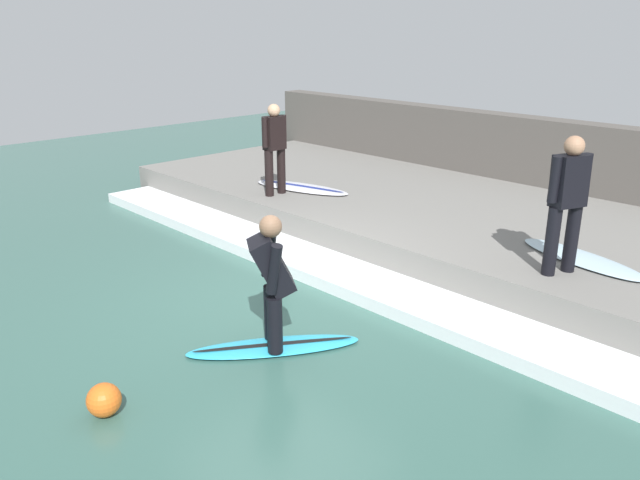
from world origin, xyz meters
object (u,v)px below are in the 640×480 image
Objects in this scene: marker_buoy at (104,400)px; surfer_waiting_far at (567,198)px; surfboard_waiting_near at (302,188)px; surfboard_riding at (274,347)px; surfer_riding at (272,275)px; surfer_waiting_near at (275,144)px; surfboard_waiting_far at (582,258)px.

surfer_waiting_far is at bearing -20.52° from marker_buoy.
surfer_waiting_far is 5.26× the size of marker_buoy.
marker_buoy is at bearing -149.14° from surfboard_waiting_near.
surfboard_riding is 1.24× the size of surfer_riding.
surfer_waiting_near is 5.32m from surfboard_waiting_far.
surfer_waiting_far is at bearing -29.18° from surfer_riding.
surfboard_waiting_near is 6.37m from marker_buoy.
surfboard_waiting_far is (0.11, -5.15, -0.00)m from surfboard_waiting_near.
surfer_riding is at bearing 150.82° from surfer_waiting_far.
surfboard_waiting_near reaches higher than surfboard_riding.
surfboard_waiting_far reaches higher than marker_buoy.
surfer_waiting_near reaches higher than surfboard_waiting_near.
surfer_riding is 4.61m from surfer_waiting_near.
surfboard_waiting_far is (3.67, -1.74, -0.31)m from surfer_riding.
surfer_waiting_far reaches higher than marker_buoy.
surfer_riding reaches higher than surfboard_riding.
surfboard_riding is 1.17× the size of surfer_waiting_near.
surfer_waiting_far is (-0.49, -5.12, 0.90)m from surfboard_waiting_near.
surfer_riding is 0.89× the size of surfer_waiting_far.
marker_buoy is (-5.57, 1.89, -0.42)m from surfboard_waiting_far.
surfboard_waiting_near is 5.22m from surfer_waiting_far.
surfboard_riding is 5.85× the size of marker_buoy.
surfer_waiting_far is at bearing -89.09° from surfer_waiting_near.
surfer_riding is 4.70× the size of marker_buoy.
surfer_waiting_near is at bearing 49.20° from surfboard_riding.
surfer_waiting_far is at bearing 177.31° from surfboard_waiting_far.
surfboard_waiting_far reaches higher than surfboard_riding.
surfboard_waiting_far is (3.67, -1.74, 0.54)m from surfboard_riding.
surfer_riding is at bearing -136.24° from surfboard_waiting_near.
surfboard_waiting_far is at bearing -25.41° from surfboard_riding.
surfer_waiting_near is 5.18m from surfer_waiting_far.
surfer_waiting_near is (2.99, 3.46, 0.55)m from surfer_riding.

